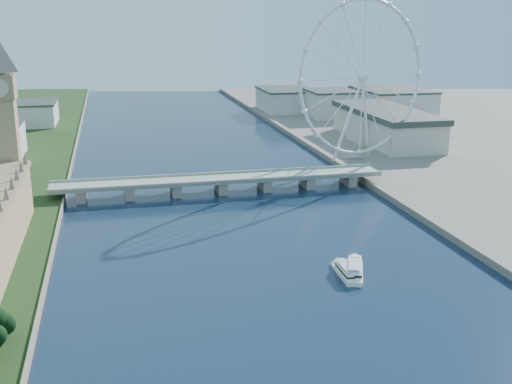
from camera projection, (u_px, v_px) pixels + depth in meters
name	position (u px, v px, depth m)	size (l,w,h in m)	color
big_ben	(3.00, 102.00, 362.33)	(20.02, 20.02, 110.00)	tan
westminster_bridge	(221.00, 182.00, 426.35)	(220.00, 22.00, 9.50)	gray
london_eye	(363.00, 78.00, 487.66)	(113.60, 39.12, 124.30)	silver
county_hall	(385.00, 144.00, 587.80)	(54.00, 144.00, 35.00)	beige
city_skyline	(215.00, 110.00, 676.48)	(505.00, 280.00, 32.00)	beige
tour_boat_near	(346.00, 276.00, 288.89)	(6.63, 26.13, 5.74)	white
tour_boat_far	(354.00, 275.00, 290.45)	(7.61, 29.79, 6.58)	white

